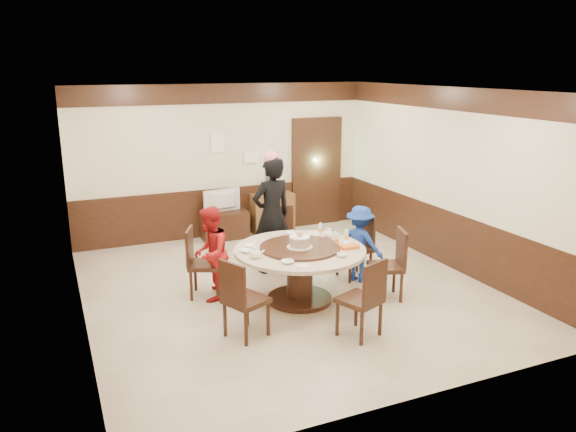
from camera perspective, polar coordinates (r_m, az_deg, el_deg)
name	(u,v)px	position (r m, az deg, el deg)	size (l,w,h in m)	color
room	(288,217)	(7.80, -0.02, -0.06)	(6.00, 6.04, 2.84)	#BFAE99
banquet_table	(300,264)	(7.57, 1.21, -4.87)	(1.76, 1.76, 0.78)	black
chair_0	(355,258)	(8.54, 6.85, -4.23)	(0.47, 0.46, 0.97)	black
chair_1	(283,249)	(8.87, -0.52, -3.40)	(0.51, 0.52, 0.97)	black
chair_2	(204,275)	(7.90, -8.50, -5.92)	(0.58, 0.58, 0.97)	black
chair_3	(245,312)	(6.70, -4.39, -9.75)	(0.59, 0.58, 0.97)	black
chair_4	(361,312)	(6.75, 7.39, -9.65)	(0.57, 0.58, 0.97)	black
chair_5	(387,277)	(7.86, 10.00, -6.11)	(0.56, 0.56, 0.97)	black
person_standing	(272,215)	(8.56, -1.66, 0.09)	(0.66, 0.43, 1.80)	black
person_red	(210,254)	(7.68, -7.88, -3.80)	(0.63, 0.49, 1.30)	#A81618
person_blue	(360,244)	(8.33, 7.29, -2.81)	(0.74, 0.42, 1.14)	navy
birthday_cake	(300,242)	(7.42, 1.20, -2.62)	(0.34, 0.34, 0.22)	white
teapot_left	(255,254)	(7.12, -3.33, -3.84)	(0.17, 0.15, 0.13)	white
teapot_right	(328,234)	(7.93, 4.12, -1.85)	(0.17, 0.15, 0.13)	white
bowl_0	(250,246)	(7.56, -3.84, -3.04)	(0.15, 0.15, 0.04)	white
bowl_1	(342,255)	(7.21, 5.51, -3.96)	(0.14, 0.14, 0.04)	white
bowl_2	(288,262)	(6.94, -0.04, -4.68)	(0.15, 0.15, 0.04)	white
bowl_3	(346,244)	(7.65, 5.95, -2.82)	(0.15, 0.15, 0.05)	white
bowl_4	(247,251)	(7.35, -4.20, -3.56)	(0.16, 0.16, 0.04)	white
bowl_5	(291,234)	(8.07, 0.27, -1.80)	(0.15, 0.15, 0.05)	white
saucer_near	(303,266)	(6.84, 1.58, -5.10)	(0.18, 0.18, 0.01)	white
saucer_far	(314,234)	(8.11, 2.64, -1.85)	(0.18, 0.18, 0.01)	white
shrimp_platter	(349,248)	(7.47, 6.23, -3.23)	(0.30, 0.20, 0.06)	white
bottle_0	(337,240)	(7.63, 4.96, -2.41)	(0.06, 0.06, 0.16)	white
bottle_1	(346,236)	(7.80, 5.93, -2.04)	(0.06, 0.06, 0.16)	white
bottle_2	(320,230)	(8.08, 3.32, -1.38)	(0.06, 0.06, 0.16)	white
tv_stand	(224,225)	(10.47, -6.48, -0.91)	(0.85, 0.45, 0.50)	black
television	(224,201)	(10.35, -6.55, 1.53)	(0.73, 0.10, 0.42)	gray
side_cabinet	(272,213)	(10.77, -1.62, 0.32)	(0.80, 0.40, 0.75)	brown
thermos	(268,184)	(10.61, -2.02, 3.23)	(0.15, 0.15, 0.38)	silver
notice_left	(218,143)	(10.35, -7.12, 7.38)	(0.25, 0.00, 0.35)	white
notice_right	(252,157)	(10.59, -3.68, 6.00)	(0.30, 0.00, 0.22)	white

